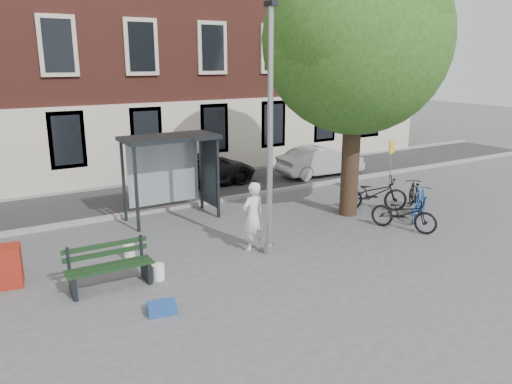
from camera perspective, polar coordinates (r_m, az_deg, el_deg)
The scene contains 20 objects.
ground at distance 12.92m, azimuth 1.53°, elevation -7.02°, with size 90.00×90.00×0.00m, color #4C4C4F.
road at distance 18.88m, azimuth -10.14°, elevation -0.16°, with size 40.00×4.00×0.01m, color #28282B.
curb_near at distance 17.08m, azimuth -7.66°, elevation -1.46°, with size 40.00×0.25×0.12m, color gray.
curb_far at distance 20.69m, azimuth -12.20°, elevation 1.21°, with size 40.00×0.25×0.12m, color gray.
building_row at distance 24.06m, azimuth -16.56°, elevation 19.46°, with size 30.00×8.00×14.00m, color brown.
lamppost at distance 12.17m, azimuth 1.62°, elevation 5.24°, with size 0.28×0.35×6.11m.
tree_right at distance 15.59m, azimuth 11.78°, elevation 17.49°, with size 5.76×5.60×8.20m.
bus_shelter at distance 15.62m, azimuth -8.59°, elevation 3.99°, with size 2.85×1.45×2.62m.
painter at distance 12.85m, azimuth -0.32°, elevation -2.82°, with size 0.66×0.44×1.82m, color silver.
bench at distance 11.39m, azimuth -16.41°, elevation -8.39°, with size 1.86×0.66×0.95m.
bike_a at distance 16.79m, azimuth 13.27°, elevation -0.18°, with size 0.77×2.19×1.15m, color black.
bike_b at distance 16.26m, azimuth 18.18°, elevation -1.26°, with size 0.48×1.70×1.02m, color navy.
bike_c at distance 15.11m, azimuth 16.53°, elevation -2.33°, with size 0.68×1.95×1.02m, color black.
bike_d at distance 17.19m, azimuth 17.67°, elevation -0.42°, with size 0.47×1.65×0.99m, color black.
car_dark at distance 19.88m, azimuth -6.36°, elevation 2.61°, with size 2.11×4.57×1.27m, color black.
car_silver at distance 21.58m, azimuth 7.42°, elevation 3.52°, with size 1.33×3.82×1.26m, color #A7AAAE.
blue_crate at distance 10.22m, azimuth -10.72°, elevation -12.88°, with size 0.55×0.40×0.20m, color #1F4591.
bucket_a at distance 11.60m, azimuth -11.10°, elevation -8.97°, with size 0.28×0.28×0.36m, color white.
bucket_c at distance 12.95m, azimuth -14.29°, elevation -6.60°, with size 0.28×0.28×0.36m, color silver.
notice_sign at distance 18.53m, azimuth 15.19°, elevation 4.05°, with size 0.35×0.13×2.05m.
Camera 1 is at (-6.57, -10.04, 4.80)m, focal length 35.00 mm.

